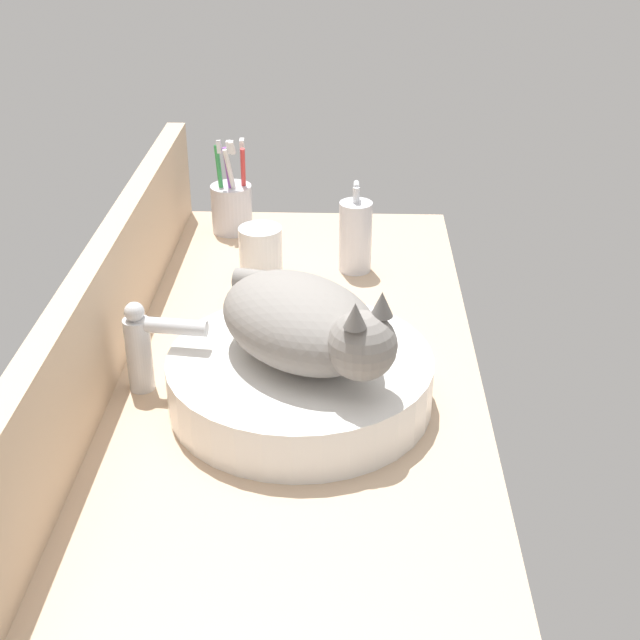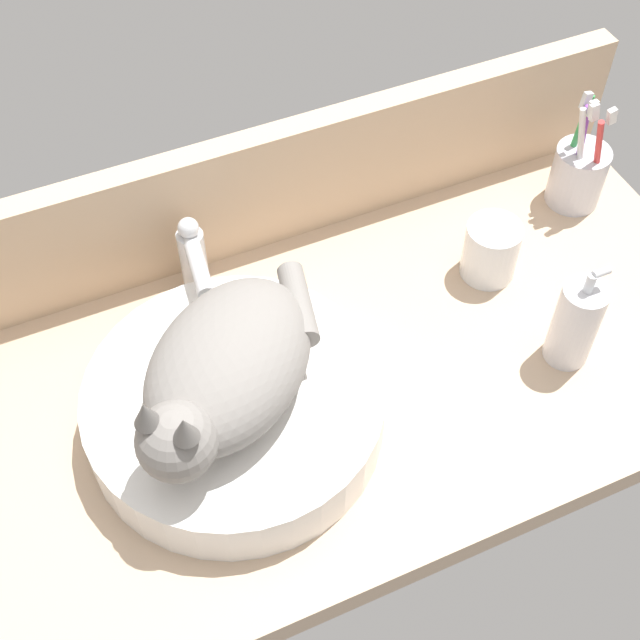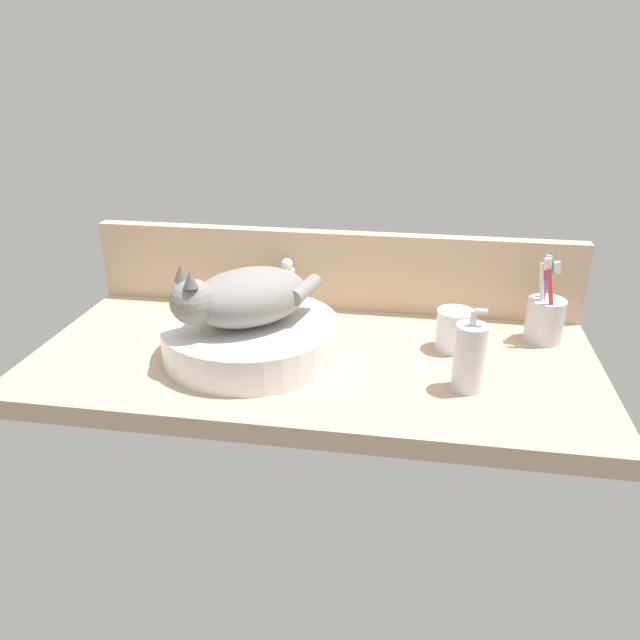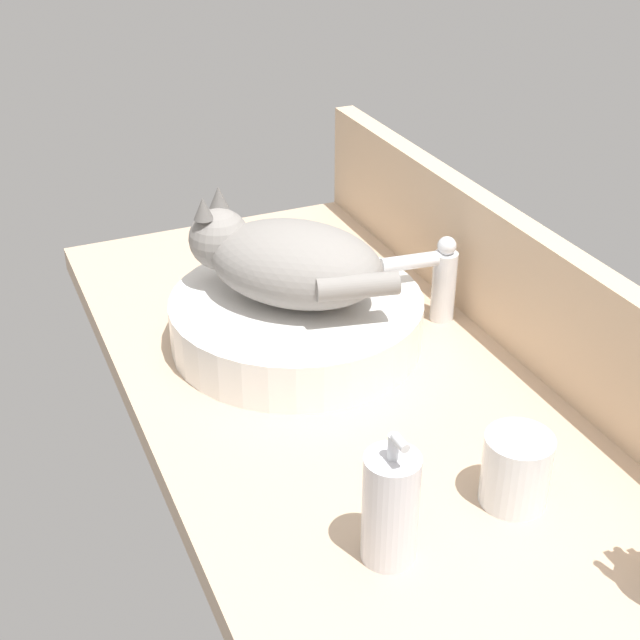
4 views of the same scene
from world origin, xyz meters
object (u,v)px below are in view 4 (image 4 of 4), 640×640
Objects in this scene: soap_dispenser at (390,507)px; water_glass at (515,473)px; cat at (287,260)px; faucet at (437,277)px; sink_basin at (297,320)px.

soap_dispenser reaches higher than water_glass.
cat is 23.39cm from faucet.
cat is at bearing -98.98° from faucet.
soap_dispenser is at bearing -8.39° from cat.
water_glass is at bearing -17.58° from faucet.
faucet is 0.84× the size of soap_dispenser.
water_glass is at bearing 96.73° from soap_dispenser.
cat reaches higher than water_glass.
water_glass is (42.02, 10.24, -9.17)cm from cat.
water_glass is at bearing 12.69° from sink_basin.
cat is 44.92cm from soap_dispenser.
soap_dispenser is (40.45, -28.91, -0.78)cm from faucet.
cat reaches higher than faucet.
sink_basin is 21.91cm from faucet.
faucet is at bearing 81.02° from cat.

